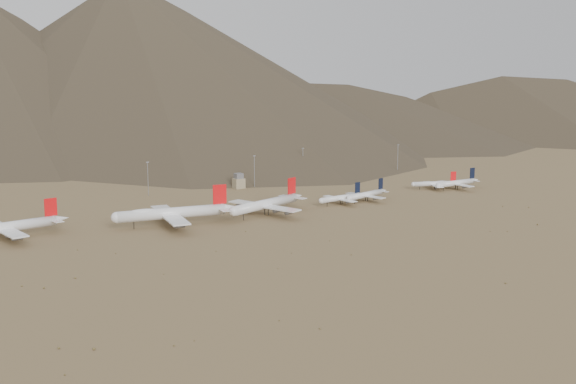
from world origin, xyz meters
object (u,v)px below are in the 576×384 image
widebody_centre (172,213)px  narrowbody_b (367,194)px  control_tower (239,182)px  narrowbody_a (342,198)px  widebody_west (7,227)px  widebody_east (266,204)px

widebody_centre → narrowbody_b: size_ratio=1.82×
narrowbody_b → control_tower: narrowbody_b is taller
narrowbody_a → widebody_west: bearing=169.8°
widebody_centre → control_tower: bearing=54.3°
widebody_east → control_tower: size_ratio=5.68×
widebody_east → narrowbody_b: widebody_east is taller
narrowbody_b → control_tower: (-56.14, 94.01, 0.53)m
widebody_west → narrowbody_b: size_ratio=1.55×
widebody_centre → control_tower: (94.19, 100.34, -2.81)m
control_tower → narrowbody_a: bearing=-70.2°
widebody_east → narrowbody_a: 64.23m
narrowbody_a → narrowbody_b: size_ratio=0.97×
widebody_west → control_tower: widebody_west is taller
narrowbody_a → control_tower: size_ratio=3.53×
widebody_centre → control_tower: 137.65m
widebody_east → narrowbody_a: (63.89, 6.01, -2.79)m
narrowbody_a → narrowbody_b: (22.27, 0.34, 0.23)m
widebody_west → narrowbody_b: 243.18m
widebody_centre → widebody_east: bearing=7.5°
widebody_east → narrowbody_b: size_ratio=1.56×
narrowbody_a → widebody_centre: bearing=174.9°
widebody_centre → narrowbody_b: widebody_centre is taller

